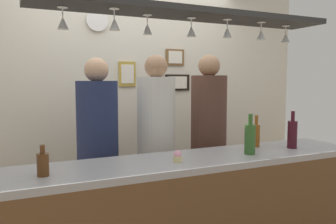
# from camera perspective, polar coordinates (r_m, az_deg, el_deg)

# --- Properties ---
(back_wall) EXTENTS (4.40, 0.06, 2.60)m
(back_wall) POSITION_cam_1_polar(r_m,az_deg,el_deg) (3.75, -6.47, 2.12)
(back_wall) COLOR silver
(back_wall) RESTS_ON ground_plane
(bar_counter) EXTENTS (2.70, 0.55, 0.96)m
(bar_counter) POSITION_cam_1_polar(r_m,az_deg,el_deg) (2.44, 6.19, -15.19)
(bar_counter) COLOR #99999E
(bar_counter) RESTS_ON ground_plane
(overhead_glass_rack) EXTENTS (2.20, 0.36, 0.04)m
(overhead_glass_rack) POSITION_cam_1_polar(r_m,az_deg,el_deg) (2.50, 4.02, 15.88)
(overhead_glass_rack) COLOR black
(hanging_wineglass_far_left) EXTENTS (0.07, 0.07, 0.13)m
(hanging_wineglass_far_left) POSITION_cam_1_polar(r_m,az_deg,el_deg) (2.25, -16.97, 13.98)
(hanging_wineglass_far_left) COLOR silver
(hanging_wineglass_far_left) RESTS_ON overhead_glass_rack
(hanging_wineglass_left) EXTENTS (0.07, 0.07, 0.13)m
(hanging_wineglass_left) POSITION_cam_1_polar(r_m,az_deg,el_deg) (2.22, -8.84, 14.26)
(hanging_wineglass_left) COLOR silver
(hanging_wineglass_left) RESTS_ON overhead_glass_rack
(hanging_wineglass_center_left) EXTENTS (0.07, 0.07, 0.13)m
(hanging_wineglass_center_left) POSITION_cam_1_polar(r_m,az_deg,el_deg) (2.41, -3.43, 13.62)
(hanging_wineglass_center_left) COLOR silver
(hanging_wineglass_center_left) RESTS_ON overhead_glass_rack
(hanging_wineglass_center) EXTENTS (0.07, 0.07, 0.13)m
(hanging_wineglass_center) POSITION_cam_1_polar(r_m,az_deg,el_deg) (2.52, 3.87, 13.24)
(hanging_wineglass_center) COLOR silver
(hanging_wineglass_center) RESTS_ON overhead_glass_rack
(hanging_wineglass_center_right) EXTENTS (0.07, 0.07, 0.13)m
(hanging_wineglass_center_right) POSITION_cam_1_polar(r_m,az_deg,el_deg) (2.61, 9.75, 12.89)
(hanging_wineglass_center_right) COLOR silver
(hanging_wineglass_center_right) RESTS_ON overhead_glass_rack
(hanging_wineglass_right) EXTENTS (0.07, 0.07, 0.13)m
(hanging_wineglass_right) POSITION_cam_1_polar(r_m,az_deg,el_deg) (2.79, 15.11, 12.30)
(hanging_wineglass_right) COLOR silver
(hanging_wineglass_right) RESTS_ON overhead_glass_rack
(hanging_wineglass_far_right) EXTENTS (0.07, 0.07, 0.13)m
(hanging_wineglass_far_right) POSITION_cam_1_polar(r_m,az_deg,el_deg) (3.02, 18.83, 11.63)
(hanging_wineglass_far_right) COLOR silver
(hanging_wineglass_far_right) RESTS_ON overhead_glass_rack
(person_left_navy_shirt) EXTENTS (0.34, 0.34, 1.69)m
(person_left_navy_shirt) POSITION_cam_1_polar(r_m,az_deg,el_deg) (2.92, -11.52, -4.41)
(person_left_navy_shirt) COLOR #2D334C
(person_left_navy_shirt) RESTS_ON ground_plane
(person_middle_white_patterned_shirt) EXTENTS (0.34, 0.34, 1.73)m
(person_middle_white_patterned_shirt) POSITION_cam_1_polar(r_m,az_deg,el_deg) (3.08, -1.95, -3.35)
(person_middle_white_patterned_shirt) COLOR #2D334C
(person_middle_white_patterned_shirt) RESTS_ON ground_plane
(person_right_brown_shirt) EXTENTS (0.34, 0.34, 1.74)m
(person_right_brown_shirt) POSITION_cam_1_polar(r_m,az_deg,el_deg) (3.33, 6.71, -2.54)
(person_right_brown_shirt) COLOR #2D334C
(person_right_brown_shirt) RESTS_ON ground_plane
(bottle_champagne_green) EXTENTS (0.08, 0.08, 0.30)m
(bottle_champagne_green) POSITION_cam_1_polar(r_m,az_deg,el_deg) (2.62, 13.38, -4.26)
(bottle_champagne_green) COLOR #2D5623
(bottle_champagne_green) RESTS_ON bar_counter
(bottle_beer_amber_tall) EXTENTS (0.06, 0.06, 0.26)m
(bottle_beer_amber_tall) POSITION_cam_1_polar(r_m,az_deg,el_deg) (2.93, 14.34, -3.65)
(bottle_beer_amber_tall) COLOR brown
(bottle_beer_amber_tall) RESTS_ON bar_counter
(bottle_beer_brown_stubby) EXTENTS (0.07, 0.07, 0.18)m
(bottle_beer_brown_stubby) POSITION_cam_1_polar(r_m,az_deg,el_deg) (2.11, -19.95, -8.05)
(bottle_beer_brown_stubby) COLOR #512D14
(bottle_beer_brown_stubby) RESTS_ON bar_counter
(bottle_wine_dark_red) EXTENTS (0.08, 0.08, 0.30)m
(bottle_wine_dark_red) POSITION_cam_1_polar(r_m,az_deg,el_deg) (2.95, 19.83, -3.37)
(bottle_wine_dark_red) COLOR #380F19
(bottle_wine_dark_red) RESTS_ON bar_counter
(cupcake) EXTENTS (0.06, 0.06, 0.08)m
(cupcake) POSITION_cam_1_polar(r_m,az_deg,el_deg) (2.33, 1.59, -7.38)
(cupcake) COLOR beige
(cupcake) RESTS_ON bar_counter
(picture_frame_lower_pair) EXTENTS (0.30, 0.02, 0.18)m
(picture_frame_lower_pair) POSITION_cam_1_polar(r_m,az_deg,el_deg) (3.92, 1.57, 4.89)
(picture_frame_lower_pair) COLOR black
(picture_frame_lower_pair) RESTS_ON back_wall
(picture_frame_upper_small) EXTENTS (0.22, 0.02, 0.18)m
(picture_frame_upper_small) POSITION_cam_1_polar(r_m,az_deg,el_deg) (3.92, 1.17, 9.02)
(picture_frame_upper_small) COLOR brown
(picture_frame_upper_small) RESTS_ON back_wall
(picture_frame_crest) EXTENTS (0.18, 0.02, 0.26)m
(picture_frame_crest) POSITION_cam_1_polar(r_m,az_deg,el_deg) (3.70, -6.74, 6.25)
(picture_frame_crest) COLOR #B29338
(picture_frame_crest) RESTS_ON back_wall
(wall_clock) EXTENTS (0.22, 0.03, 0.22)m
(wall_clock) POSITION_cam_1_polar(r_m,az_deg,el_deg) (3.65, -11.61, 14.61)
(wall_clock) COLOR white
(wall_clock) RESTS_ON back_wall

